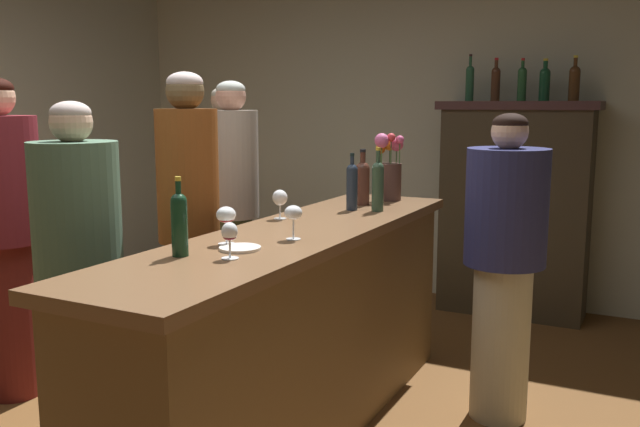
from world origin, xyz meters
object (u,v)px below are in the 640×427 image
display_bottle_midright (545,82)px  patron_in_navy (79,266)px  display_bottle_right (574,81)px  bartender (504,258)px  flower_arrangement (389,169)px  patron_redhead (189,225)px  cheese_plate (240,248)px  patron_by_cabinet (233,205)px  wine_bottle_rose (363,181)px  patron_tall (4,227)px  display_bottle_center (522,82)px  display_cabinet (515,205)px  wine_bottle_chardonnay (179,221)px  display_bottle_left (470,81)px  wine_glass_rear (230,234)px  wine_bottle_syrah (378,184)px  bar_counter (296,333)px  wine_glass_spare (226,217)px  display_bottle_midleft (496,82)px  wine_bottle_merlot (352,185)px  wine_glass_mid (293,214)px  patron_in_grey (226,197)px  wine_glass_front (280,198)px

display_bottle_midright → patron_in_navy: display_bottle_midright is taller
display_bottle_right → bartender: bearing=-92.2°
flower_arrangement → display_bottle_right: (0.85, 1.29, 0.53)m
flower_arrangement → patron_redhead: 1.25m
cheese_plate → patron_redhead: bearing=141.6°
bartender → patron_by_cabinet: bearing=3.9°
wine_bottle_rose → patron_tall: size_ratio=0.19×
cheese_plate → display_bottle_center: display_bottle_center is taller
patron_tall → patron_redhead: size_ratio=0.99×
display_cabinet → wine_bottle_chardonnay: size_ratio=5.23×
display_cabinet → display_bottle_left: 0.96m
wine_bottle_rose → display_bottle_center: (0.56, 1.54, 0.58)m
wine_glass_rear → patron_in_navy: patron_in_navy is taller
wine_bottle_syrah → bartender: 0.76m
flower_arrangement → patron_by_cabinet: 0.98m
bar_counter → display_bottle_center: display_bottle_center is taller
wine_glass_spare → bartender: size_ratio=0.10×
wine_glass_rear → display_bottle_center: 3.09m
bartender → display_bottle_right: bearing=-82.5°
wine_glass_spare → patron_redhead: patron_redhead is taller
display_bottle_midleft → wine_bottle_merlot: bearing=-101.4°
patron_redhead → wine_glass_rear: bearing=-27.3°
wine_glass_mid → patron_in_grey: (-1.33, 1.43, -0.19)m
display_bottle_center → display_cabinet: bearing=180.0°
display_bottle_left → wine_bottle_syrah: bearing=-90.8°
wine_bottle_chardonnay → cheese_plate: size_ratio=1.82×
wine_bottle_chardonnay → patron_by_cabinet: size_ratio=0.18×
wine_glass_front → display_bottle_left: size_ratio=0.43×
patron_in_grey → patron_tall: bearing=-61.0°
wine_glass_spare → display_bottle_left: display_bottle_left is taller
display_bottle_center → patron_in_grey: bearing=-146.9°
display_bottle_midright → wine_bottle_merlot: bearing=-111.6°
wine_bottle_chardonnay → display_bottle_center: (0.65, 3.04, 0.58)m
patron_by_cabinet → wine_glass_mid: bearing=-6.8°
wine_bottle_chardonnay → cheese_plate: 0.27m
bar_counter → wine_bottle_rose: size_ratio=8.13×
bar_counter → patron_by_cabinet: bearing=138.0°
display_bottle_right → bartender: 1.97m
patron_by_cabinet → patron_tall: bearing=-84.1°
cheese_plate → patron_in_grey: patron_in_grey is taller
wine_glass_mid → display_bottle_midleft: (0.24, 2.58, 0.61)m
bar_counter → patron_redhead: size_ratio=1.50×
wine_bottle_syrah → patron_in_navy: 1.54m
patron_redhead → bar_counter: bearing=12.1°
wine_bottle_merlot → display_bottle_left: 1.84m
wine_bottle_syrah → wine_bottle_rose: bearing=132.8°
wine_glass_mid → wine_glass_rear: 0.42m
display_bottle_midleft → display_bottle_midright: display_bottle_midleft is taller
flower_arrangement → wine_glass_front: bearing=-105.3°
display_bottle_midright → display_bottle_center: bearing=180.0°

